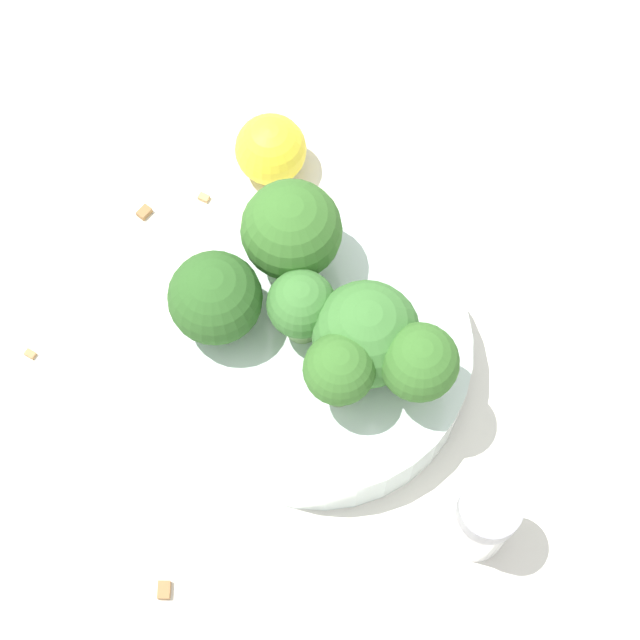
% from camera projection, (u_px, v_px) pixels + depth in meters
% --- Properties ---
extents(ground_plane, '(3.00, 3.00, 0.00)m').
position_uv_depth(ground_plane, '(320.00, 367.00, 0.57)').
color(ground_plane, silver).
extents(bowl, '(0.16, 0.16, 0.03)m').
position_uv_depth(bowl, '(320.00, 356.00, 0.56)').
color(bowl, silver).
rests_on(bowl, ground_plane).
extents(broccoli_floret_0, '(0.03, 0.03, 0.05)m').
position_uv_depth(broccoli_floret_0, '(339.00, 371.00, 0.50)').
color(broccoli_floret_0, '#84AD66').
rests_on(broccoli_floret_0, bowl).
extents(broccoli_floret_1, '(0.04, 0.04, 0.05)m').
position_uv_depth(broccoli_floret_1, '(419.00, 364.00, 0.50)').
color(broccoli_floret_1, '#84AD66').
rests_on(broccoli_floret_1, bowl).
extents(broccoli_floret_2, '(0.03, 0.03, 0.05)m').
position_uv_depth(broccoli_floret_2, '(301.00, 307.00, 0.52)').
color(broccoli_floret_2, '#84AD66').
rests_on(broccoli_floret_2, bowl).
extents(broccoli_floret_3, '(0.05, 0.05, 0.05)m').
position_uv_depth(broccoli_floret_3, '(366.00, 335.00, 0.51)').
color(broccoli_floret_3, '#7A9E5B').
rests_on(broccoli_floret_3, bowl).
extents(broccoli_floret_4, '(0.05, 0.05, 0.06)m').
position_uv_depth(broccoli_floret_4, '(291.00, 232.00, 0.53)').
color(broccoli_floret_4, '#8EB770').
rests_on(broccoli_floret_4, bowl).
extents(broccoli_floret_5, '(0.05, 0.05, 0.05)m').
position_uv_depth(broccoli_floret_5, '(215.00, 299.00, 0.52)').
color(broccoli_floret_5, '#7A9E5B').
rests_on(broccoli_floret_5, bowl).
extents(pepper_shaker, '(0.03, 0.03, 0.06)m').
position_uv_depth(pepper_shaker, '(483.00, 521.00, 0.51)').
color(pepper_shaker, silver).
rests_on(pepper_shaker, ground_plane).
extents(lemon_wedge, '(0.04, 0.04, 0.04)m').
position_uv_depth(lemon_wedge, '(271.00, 149.00, 0.60)').
color(lemon_wedge, yellow).
rests_on(lemon_wedge, ground_plane).
extents(almond_crumb_0, '(0.01, 0.01, 0.01)m').
position_uv_depth(almond_crumb_0, '(204.00, 196.00, 0.61)').
color(almond_crumb_0, tan).
rests_on(almond_crumb_0, ground_plane).
extents(almond_crumb_1, '(0.01, 0.01, 0.01)m').
position_uv_depth(almond_crumb_1, '(164.00, 589.00, 0.52)').
color(almond_crumb_1, olive).
rests_on(almond_crumb_1, ground_plane).
extents(almond_crumb_2, '(0.01, 0.01, 0.01)m').
position_uv_depth(almond_crumb_2, '(145.00, 209.00, 0.61)').
color(almond_crumb_2, olive).
rests_on(almond_crumb_2, ground_plane).
extents(almond_crumb_3, '(0.01, 0.01, 0.01)m').
position_uv_depth(almond_crumb_3, '(30.00, 353.00, 0.57)').
color(almond_crumb_3, '#AD7F4C').
rests_on(almond_crumb_3, ground_plane).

